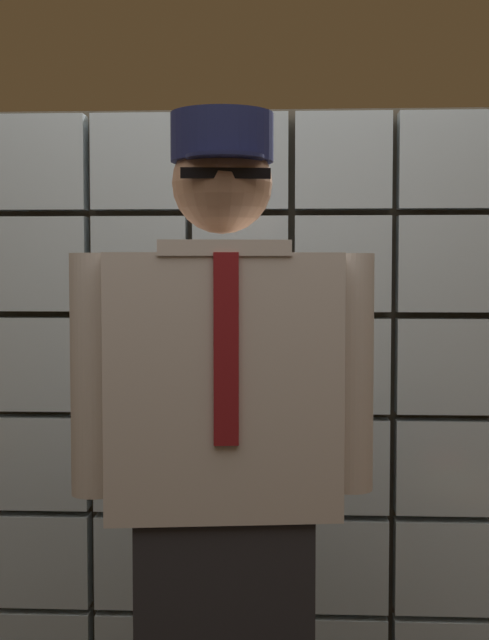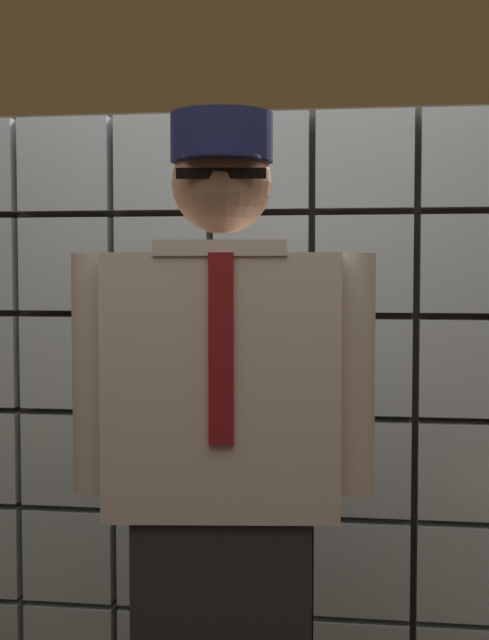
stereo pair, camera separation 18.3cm
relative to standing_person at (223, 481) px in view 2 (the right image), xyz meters
name	(u,v)px [view 2 (the right image)]	position (x,y,z in m)	size (l,w,h in m)	color
glass_block_wall	(262,414)	(0.00, 0.80, 0.03)	(2.32, 0.10, 1.99)	silver
standing_person	(223,481)	(0.00, 0.00, 0.00)	(0.73, 0.34, 1.81)	#28282D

